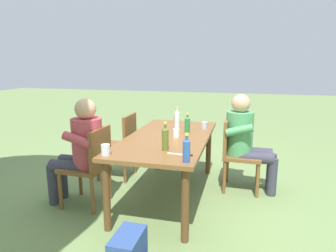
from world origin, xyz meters
The scene contains 17 objects.
ground_plane centered at (0.00, 0.00, 0.00)m, with size 24.00×24.00×0.00m, color #6B844C.
dining_table centered at (0.00, 0.00, 0.64)m, with size 1.85×0.89×0.72m.
chair_far_left centered at (-0.42, 0.75, 0.49)m, with size 0.45×0.45×0.87m.
chair_near_right centered at (0.42, -0.75, 0.49)m, with size 0.45×0.45×0.87m.
chair_far_right centered at (0.42, 0.75, 0.49)m, with size 0.45×0.45×0.87m.
person_in_white_shirt centered at (-0.42, 0.86, 0.66)m, with size 0.47×0.62×1.18m.
person_in_plaid_shirt centered at (0.42, -0.86, 0.66)m, with size 0.47×0.62×1.18m.
bottle_clear centered at (0.46, 0.00, 0.84)m, with size 0.06×0.06×0.27m.
bottle_green centered at (0.26, -0.17, 0.82)m, with size 0.06×0.06×0.23m.
bottle_blue centered at (-0.81, -0.37, 0.83)m, with size 0.06×0.06×0.25m.
bottle_olive centered at (-0.51, -0.10, 0.84)m, with size 0.06×0.06×0.27m.
cup_steel centered at (0.50, -0.35, 0.77)m, with size 0.08×0.08×0.08m, color #B2B7BC.
cup_glass centered at (-0.80, 0.37, 0.77)m, with size 0.08×0.08×0.10m, color silver.
cup_terracotta centered at (0.78, 0.07, 0.77)m, with size 0.08×0.08×0.09m, color #BC6B47.
cup_white centered at (-0.03, -0.10, 0.77)m, with size 0.07×0.07×0.10m, color white.
table_knife centered at (-0.63, -0.29, 0.73)m, with size 0.05×0.24×0.01m.
backpack_by_near_side centered at (1.35, 0.04, 0.21)m, with size 0.33×0.22×0.44m.
Camera 1 is at (-3.16, -0.81, 1.55)m, focal length 31.88 mm.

